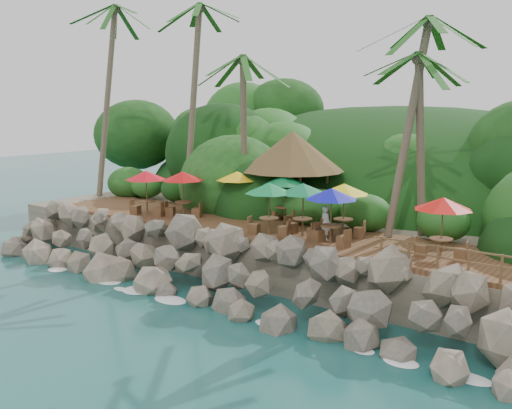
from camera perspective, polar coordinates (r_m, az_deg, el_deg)
The scene contains 12 objects.
ground at distance 24.84m, azimuth -8.43°, elevation -9.70°, with size 140.00×140.00×0.00m, color #19514F.
land_base at distance 37.16m, azimuth 9.27°, elevation -1.42°, with size 32.00×25.20×2.10m, color gray.
jungle_hill at distance 44.04m, azimuth 13.75°, elevation -1.19°, with size 44.80×28.00×15.40m, color #143811.
seawall at distance 25.86m, azimuth -5.34°, elevation -6.15°, with size 29.00×4.00×2.30m, color gray, non-canonical shape.
terrace at distance 28.60m, azimuth 0.00°, elevation -2.37°, with size 26.00×5.00×0.20m, color brown.
jungle_foliage at distance 36.52m, azimuth 8.49°, elevation -3.29°, with size 44.00×16.00×12.00m, color #143811, non-canonical shape.
foam_line at distance 25.03m, azimuth -7.94°, elevation -9.46°, with size 25.20×0.80×0.06m.
palms at distance 29.75m, azimuth 4.65°, elevation 17.07°, with size 34.54×7.15×13.63m.
palapa at distance 31.35m, azimuth 3.66°, elevation 5.34°, with size 5.65×5.65×4.60m.
dining_clusters at distance 27.41m, azimuth 1.81°, elevation 1.64°, with size 18.20×5.20×2.46m.
railing at distance 21.50m, azimuth 20.44°, elevation -5.24°, with size 7.20×0.10×1.00m.
waiter at distance 25.71m, azimuth 6.96°, elevation -1.85°, with size 0.57×0.37×1.56m, color silver.
Camera 1 is at (16.71, -16.39, 8.33)m, focal length 40.13 mm.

